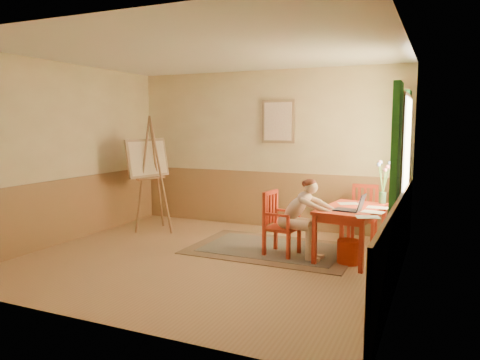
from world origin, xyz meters
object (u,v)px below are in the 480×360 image
at_px(chair_left, 279,223).
at_px(chair_back, 363,214).
at_px(easel, 149,163).
at_px(figure, 300,214).
at_px(laptop, 351,208).
at_px(table, 351,214).

xyz_separation_m(chair_left, chair_back, (0.98, 1.17, -0.00)).
xyz_separation_m(chair_left, easel, (-2.60, 0.58, 0.73)).
xyz_separation_m(figure, easel, (-2.92, 0.63, 0.57)).
height_order(figure, easel, easel).
bearing_deg(laptop, chair_back, 91.42).
height_order(figure, laptop, figure).
xyz_separation_m(table, laptop, (0.05, -0.28, 0.14)).
distance_m(figure, laptop, 0.71).
bearing_deg(easel, chair_left, -12.66).
xyz_separation_m(figure, laptop, (0.69, -0.01, 0.15)).
xyz_separation_m(table, chair_back, (0.02, 0.93, -0.18)).
relative_size(table, chair_left, 1.40).
distance_m(laptop, easel, 3.69).
bearing_deg(figure, chair_left, 172.70).
height_order(chair_back, figure, figure).
height_order(chair_left, laptop, laptop).
distance_m(table, easel, 3.63).
bearing_deg(easel, figure, -12.08).
height_order(laptop, easel, easel).
bearing_deg(laptop, table, 99.95).
height_order(chair_back, laptop, laptop).
distance_m(table, chair_back, 0.95).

